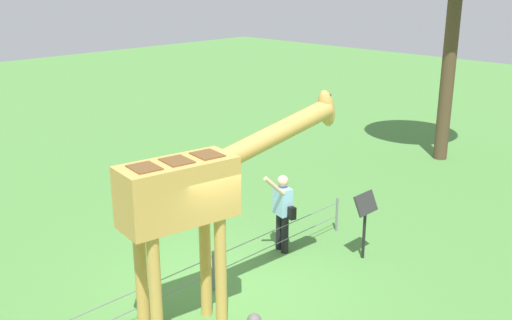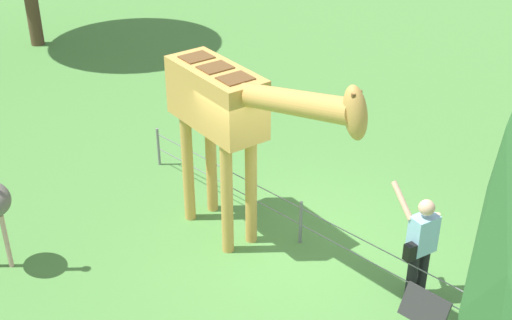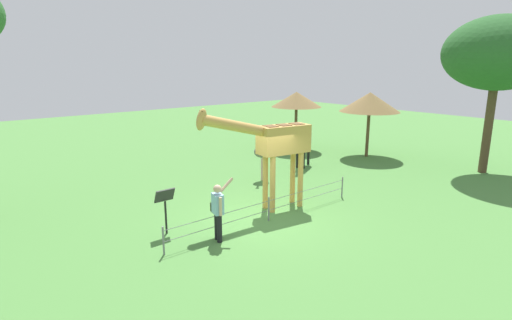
% 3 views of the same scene
% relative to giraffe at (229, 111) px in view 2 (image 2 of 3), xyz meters
% --- Properties ---
extents(ground_plane, '(60.00, 60.00, 0.00)m').
position_rel_giraffe_xyz_m(ground_plane, '(0.83, 0.47, -2.21)').
color(ground_plane, '#4C843D').
extents(giraffe, '(3.92, 1.08, 3.49)m').
position_rel_giraffe_xyz_m(giraffe, '(0.00, 0.00, 0.00)').
color(giraffe, gold).
rests_on(giraffe, ground_plane).
extents(visitor, '(0.72, 0.59, 1.69)m').
position_rel_giraffe_xyz_m(visitor, '(2.80, 0.85, -1.31)').
color(visitor, black).
rests_on(visitor, ground_plane).
extents(info_sign, '(0.56, 0.21, 1.32)m').
position_rel_giraffe_xyz_m(info_sign, '(3.68, -0.47, -1.26)').
color(info_sign, black).
rests_on(info_sign, ground_plane).
extents(wire_fence, '(7.05, 0.05, 0.75)m').
position_rel_giraffe_xyz_m(wire_fence, '(0.83, 0.67, -1.81)').
color(wire_fence, slate).
rests_on(wire_fence, ground_plane).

